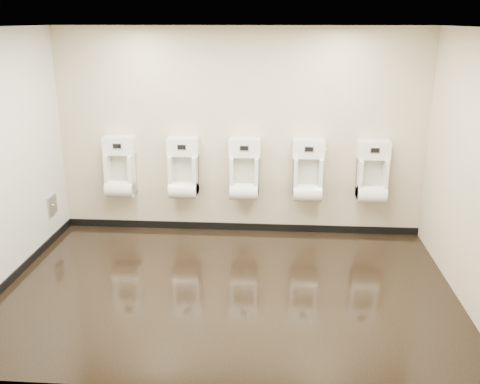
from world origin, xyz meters
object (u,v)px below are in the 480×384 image
object	(u,v)px
access_panel	(52,205)
urinal_0	(120,171)
urinal_4	(372,176)
urinal_1	(183,172)
urinal_3	(308,175)
urinal_2	(244,174)

from	to	relation	value
access_panel	urinal_0	xyz separation A→B (m)	(0.84, 0.41, 0.38)
access_panel	urinal_4	size ratio (longest dim) A/B	0.31
urinal_4	access_panel	bearing A→B (deg)	-174.57
urinal_0	urinal_4	world-z (taller)	same
urinal_1	urinal_3	size ratio (longest dim) A/B	1.00
urinal_2	urinal_4	world-z (taller)	same
urinal_0	urinal_2	distance (m)	1.72
urinal_1	urinal_2	world-z (taller)	same
urinal_2	urinal_4	size ratio (longest dim) A/B	1.00
urinal_0	urinal_3	distance (m)	2.57
access_panel	urinal_2	world-z (taller)	urinal_2
urinal_3	urinal_4	xyz separation A→B (m)	(0.86, 0.00, 0.00)
access_panel	urinal_0	bearing A→B (deg)	25.84
urinal_0	urinal_3	bearing A→B (deg)	0.00
urinal_2	urinal_1	bearing A→B (deg)	180.00
urinal_1	urinal_2	xyz separation A→B (m)	(0.84, 0.00, 0.00)
urinal_0	urinal_2	size ratio (longest dim) A/B	1.00
urinal_1	urinal_3	bearing A→B (deg)	0.00
access_panel	urinal_2	bearing A→B (deg)	9.01
urinal_0	urinal_2	world-z (taller)	same
access_panel	urinal_4	xyz separation A→B (m)	(4.27, 0.41, 0.38)
urinal_1	urinal_4	distance (m)	2.55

